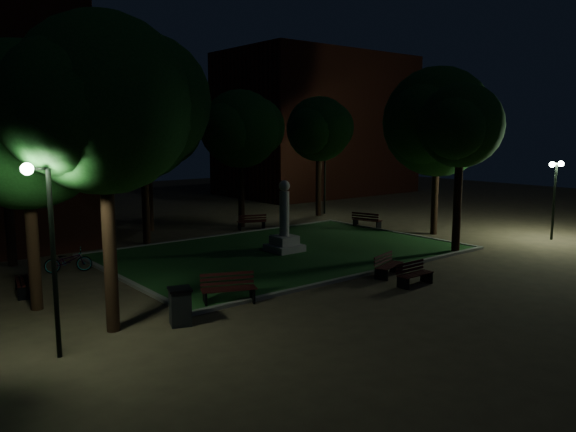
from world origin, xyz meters
name	(u,v)px	position (x,y,z in m)	size (l,w,h in m)	color
ground	(314,261)	(0.00, 0.00, 0.00)	(80.00, 80.00, 0.00)	brown
lawn	(284,252)	(0.00, 2.00, 0.04)	(15.00, 10.00, 0.08)	#1F4E1D
lawn_kerb	(284,251)	(0.00, 2.00, 0.06)	(15.40, 10.40, 0.12)	slate
monument	(284,232)	(0.00, 2.00, 0.96)	(1.40, 1.40, 3.20)	#A59E98
building_far	(317,125)	(18.00, 20.00, 6.00)	(16.00, 10.00, 12.00)	#491D10
tree_west	(107,104)	(-9.78, -2.92, 6.10)	(5.77, 4.71, 8.46)	black
tree_north_wl	(145,129)	(-3.82, 7.82, 5.52)	(5.77, 4.71, 7.88)	black
tree_north_er	(242,129)	(2.57, 9.04, 5.55)	(5.38, 4.40, 7.75)	black
tree_ne	(320,129)	(8.92, 9.53, 5.57)	(5.07, 4.14, 7.65)	black
tree_east	(439,122)	(9.22, 0.65, 5.90)	(6.95, 5.67, 8.74)	black
tree_se	(462,126)	(6.11, -2.84, 5.66)	(4.53, 3.70, 7.53)	black
tree_nw	(5,118)	(-10.04, 7.03, 5.94)	(5.91, 4.82, 8.35)	black
tree_far_north	(148,119)	(-2.12, 11.04, 6.06)	(5.11, 4.17, 8.16)	black
tree_extra	(29,126)	(-10.87, 0.38, 5.57)	(6.07, 4.95, 8.05)	black
lamppost_sw	(51,224)	(-11.60, -3.85, 3.27)	(1.18, 0.28, 4.71)	black
lamppost_se	(555,184)	(12.48, -4.03, 2.81)	(1.18, 0.28, 3.95)	black
lamppost_ne	(325,171)	(9.73, 9.94, 2.86)	(1.18, 0.28, 4.03)	black
bench_near_left	(414,275)	(0.22, -5.11, 0.39)	(1.50, 0.53, 0.82)	black
bench_near_right	(388,266)	(0.46, -3.68, 0.39)	(1.62, 0.94, 0.84)	black
bench_west_near	(228,289)	(-6.05, -2.76, 0.45)	(1.83, 1.22, 0.95)	black
bench_left_side	(28,281)	(-10.75, 2.33, 0.43)	(0.87, 1.74, 0.91)	black
bench_right_side	(367,221)	(7.66, 4.17, 0.43)	(1.02, 1.74, 0.90)	black
bench_far_side	(252,222)	(2.36, 7.89, 0.41)	(1.66, 1.07, 0.86)	black
trash_bin	(180,306)	(-8.22, -3.63, 0.55)	(0.79, 0.79, 1.07)	black
bicycle	(68,261)	(-8.73, 4.48, 0.46)	(0.61, 1.75, 0.92)	black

